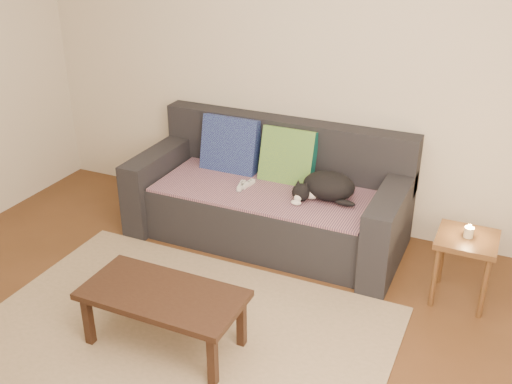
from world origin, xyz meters
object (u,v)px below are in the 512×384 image
wii_remote_a (248,184)px  side_table (466,248)px  cat (326,187)px  wii_remote_b (241,186)px  sofa (270,200)px  coffee_table (163,299)px

wii_remote_a → side_table: size_ratio=0.32×
cat → wii_remote_b: (-0.65, -0.08, -0.08)m
wii_remote_a → wii_remote_b: 0.06m
wii_remote_b → wii_remote_a: bearing=-48.4°
sofa → wii_remote_a: size_ratio=14.00×
cat → wii_remote_b: cat is taller
wii_remote_a → coffee_table: bearing=-166.0°
wii_remote_b → cat: bearing=-95.3°
wii_remote_a → coffee_table: (0.11, -1.40, -0.12)m
cat → coffee_table: size_ratio=0.49×
cat → side_table: 1.06m
wii_remote_a → side_table: (1.64, -0.19, -0.06)m
cat → wii_remote_a: (-0.62, -0.03, -0.08)m
wii_remote_a → wii_remote_b: (-0.03, -0.05, 0.00)m
wii_remote_b → side_table: 1.68m
sofa → wii_remote_b: (-0.18, -0.13, 0.15)m
side_table → coffee_table: bearing=-141.7°
cat → sofa: bearing=171.4°
coffee_table → wii_remote_a: bearing=94.5°
cat → wii_remote_a: size_ratio=3.12×
cat → coffee_table: (-0.51, -1.43, -0.21)m
sofa → wii_remote_b: bearing=-143.4°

